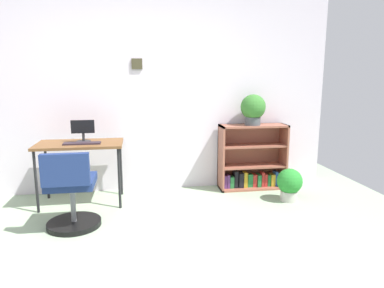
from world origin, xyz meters
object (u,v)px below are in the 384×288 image
at_px(office_chair, 71,195).
at_px(potted_plant_floor, 290,183).
at_px(bookshelf_low, 251,160).
at_px(potted_plant_on_shelf, 253,109).
at_px(keyboard, 82,143).
at_px(monitor, 83,131).
at_px(desk, 80,148).

height_order(office_chair, potted_plant_floor, office_chair).
distance_m(bookshelf_low, potted_plant_on_shelf, 0.69).
height_order(keyboard, potted_plant_on_shelf, potted_plant_on_shelf).
distance_m(office_chair, potted_plant_floor, 2.44).
bearing_deg(potted_plant_on_shelf, office_chair, -156.38).
relative_size(monitor, potted_plant_on_shelf, 0.67).
bearing_deg(office_chair, bookshelf_low, 24.73).
xyz_separation_m(desk, keyboard, (0.04, -0.08, 0.07)).
bearing_deg(office_chair, monitor, 87.78).
bearing_deg(bookshelf_low, keyboard, -170.62).
bearing_deg(potted_plant_on_shelf, monitor, -175.85).
bearing_deg(office_chair, desk, 90.56).
bearing_deg(potted_plant_on_shelf, bookshelf_low, 75.99).
bearing_deg(desk, keyboard, -64.21).
bearing_deg(potted_plant_floor, office_chair, -170.50).
xyz_separation_m(keyboard, potted_plant_floor, (2.37, -0.23, -0.51)).
distance_m(office_chair, bookshelf_low, 2.33).
xyz_separation_m(desk, monitor, (0.04, 0.06, 0.19)).
bearing_deg(desk, monitor, 56.66).
relative_size(monitor, bookshelf_low, 0.30).
bearing_deg(bookshelf_low, monitor, -174.38).
distance_m(desk, potted_plant_on_shelf, 2.16).
relative_size(bookshelf_low, potted_plant_on_shelf, 2.22).
height_order(monitor, keyboard, monitor).
bearing_deg(potted_plant_floor, potted_plant_on_shelf, 120.29).
bearing_deg(keyboard, desk, 115.79).
relative_size(desk, keyboard, 2.38).
bearing_deg(monitor, bookshelf_low, 5.62).
bearing_deg(bookshelf_low, office_chair, -155.27).
height_order(keyboard, office_chair, office_chair).
height_order(office_chair, bookshelf_low, bookshelf_low).
bearing_deg(keyboard, monitor, 91.33).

